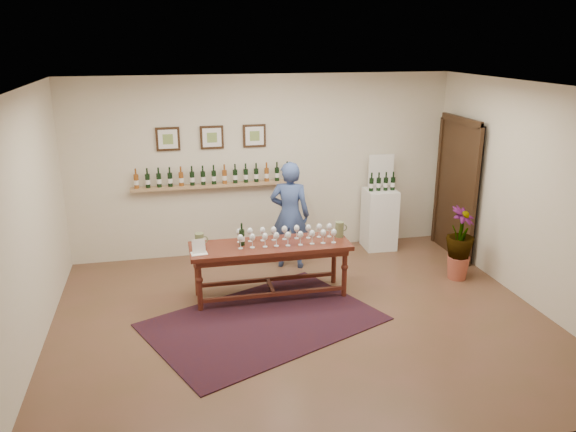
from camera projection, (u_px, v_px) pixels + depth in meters
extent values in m
plane|color=brown|center=(302.00, 321.00, 6.89)|extent=(6.00, 6.00, 0.00)
plane|color=beige|center=(264.00, 166.00, 8.78)|extent=(6.00, 0.00, 6.00)
plane|color=beige|center=(386.00, 310.00, 4.14)|extent=(6.00, 0.00, 6.00)
plane|color=beige|center=(24.00, 231.00, 5.83)|extent=(0.00, 5.00, 5.00)
plane|color=beige|center=(533.00, 196.00, 7.09)|extent=(0.00, 5.00, 5.00)
plane|color=beige|center=(304.00, 88.00, 6.03)|extent=(6.00, 6.00, 0.00)
cube|color=tan|center=(214.00, 185.00, 8.61)|extent=(2.50, 0.16, 0.04)
cube|color=black|center=(459.00, 189.00, 8.76)|extent=(0.10, 1.00, 2.10)
cube|color=black|center=(456.00, 190.00, 8.75)|extent=(0.04, 1.12, 2.22)
cube|color=black|center=(168.00, 139.00, 8.31)|extent=(0.35, 0.03, 0.35)
cube|color=white|center=(168.00, 139.00, 8.29)|extent=(0.28, 0.01, 0.28)
cube|color=olive|center=(168.00, 139.00, 8.29)|extent=(0.15, 0.00, 0.15)
cube|color=black|center=(212.00, 137.00, 8.45)|extent=(0.35, 0.03, 0.35)
cube|color=white|center=(212.00, 138.00, 8.43)|extent=(0.28, 0.01, 0.28)
cube|color=olive|center=(212.00, 138.00, 8.43)|extent=(0.15, 0.00, 0.15)
cube|color=black|center=(254.00, 136.00, 8.58)|extent=(0.35, 0.03, 0.35)
cube|color=white|center=(255.00, 136.00, 8.57)|extent=(0.28, 0.01, 0.28)
cube|color=olive|center=(255.00, 136.00, 8.56)|extent=(0.15, 0.00, 0.15)
cube|color=#4A160D|center=(264.00, 322.00, 6.84)|extent=(3.16, 2.71, 0.01)
cube|color=#451B11|center=(270.00, 246.00, 7.33)|extent=(2.10, 0.67, 0.06)
cube|color=#451B11|center=(270.00, 251.00, 7.35)|extent=(1.98, 0.56, 0.10)
cylinder|color=#451B11|center=(199.00, 286.00, 7.03)|extent=(0.07, 0.07, 0.69)
cylinder|color=#451B11|center=(344.00, 273.00, 7.42)|extent=(0.07, 0.07, 0.69)
cylinder|color=#451B11|center=(197.00, 271.00, 7.47)|extent=(0.07, 0.07, 0.69)
cylinder|color=#451B11|center=(334.00, 260.00, 7.86)|extent=(0.07, 0.07, 0.69)
cube|color=#451B11|center=(274.00, 294.00, 7.29)|extent=(1.90, 0.05, 0.05)
cube|color=#451B11|center=(267.00, 280.00, 7.73)|extent=(1.90, 0.05, 0.05)
cube|color=#451B11|center=(271.00, 287.00, 7.51)|extent=(0.05, 0.48, 0.05)
cube|color=white|center=(199.00, 246.00, 6.99)|extent=(0.21, 0.16, 0.18)
cube|color=white|center=(379.00, 219.00, 9.15)|extent=(0.51, 0.51, 0.98)
cube|color=white|center=(381.00, 170.00, 9.06)|extent=(0.42, 0.04, 0.58)
cone|color=#A34A36|center=(457.00, 267.00, 8.05)|extent=(0.32, 0.32, 0.33)
imported|color=#183B1B|center=(460.00, 237.00, 7.91)|extent=(0.68, 0.68, 0.58)
imported|color=#364A80|center=(290.00, 215.00, 8.29)|extent=(0.69, 0.56, 1.62)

